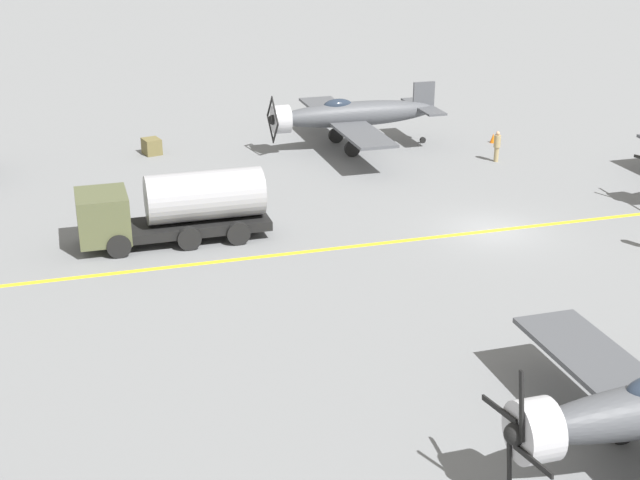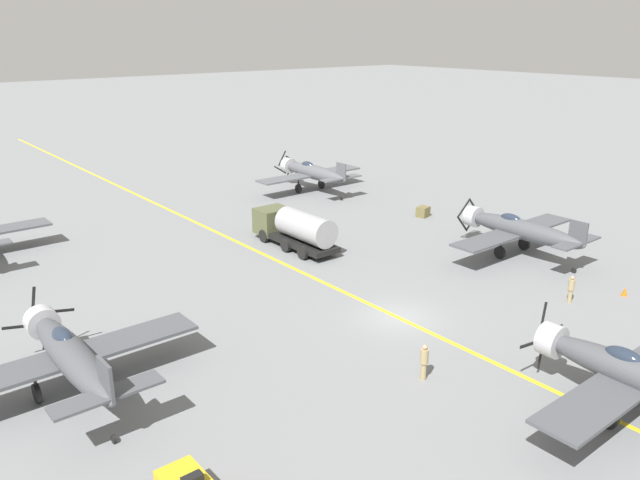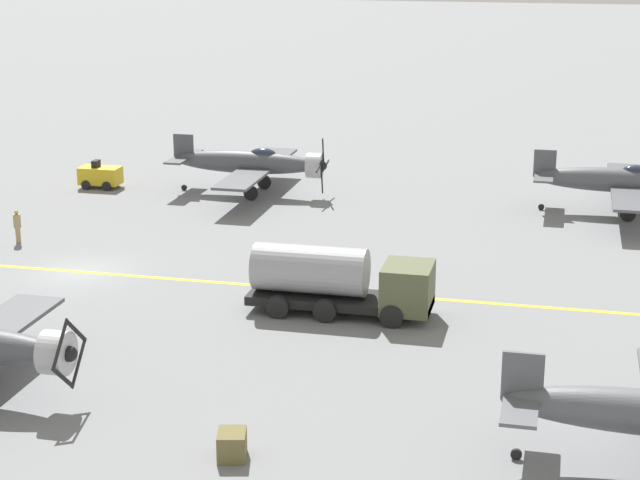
% 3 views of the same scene
% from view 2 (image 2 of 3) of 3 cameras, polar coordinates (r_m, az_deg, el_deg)
% --- Properties ---
extents(ground_plane, '(400.00, 400.00, 0.00)m').
position_cam_2_polar(ground_plane, '(36.30, 7.16, -7.06)').
color(ground_plane, slate).
extents(taxiway_stripe, '(0.30, 160.00, 0.01)m').
position_cam_2_polar(taxiway_stripe, '(36.30, 7.16, -7.05)').
color(taxiway_stripe, yellow).
rests_on(taxiway_stripe, ground).
extents(airplane_far_right, '(12.00, 9.98, 3.65)m').
position_cam_2_polar(airplane_far_right, '(63.61, -0.73, 6.23)').
color(airplane_far_right, '#56595E').
rests_on(airplane_far_right, ground).
extents(airplane_near_center, '(12.00, 9.98, 3.79)m').
position_cam_2_polar(airplane_near_center, '(29.60, 27.16, -11.04)').
color(airplane_near_center, '#4A4D52').
rests_on(airplane_near_center, ground).
extents(airplane_mid_right, '(12.00, 9.98, 3.65)m').
position_cam_2_polar(airplane_mid_right, '(47.31, 17.69, 0.97)').
color(airplane_mid_right, '#4C4E53').
rests_on(airplane_mid_right, ground).
extents(airplane_mid_left, '(12.00, 9.98, 3.78)m').
position_cam_2_polar(airplane_mid_left, '(30.18, -21.92, -9.68)').
color(airplane_mid_left, '#4A4C51').
rests_on(airplane_mid_left, ground).
extents(fuel_tanker, '(2.68, 8.00, 2.98)m').
position_cam_2_polar(fuel_tanker, '(47.01, -2.33, 1.10)').
color(fuel_tanker, black).
rests_on(fuel_tanker, ground).
extents(ground_crew_walking, '(0.37, 0.37, 1.71)m').
position_cam_2_polar(ground_crew_walking, '(40.53, 21.97, -4.09)').
color(ground_crew_walking, tan).
rests_on(ground_crew_walking, ground).
extents(ground_crew_inspecting, '(0.39, 0.39, 1.81)m').
position_cam_2_polar(ground_crew_inspecting, '(30.07, 9.50, -10.82)').
color(ground_crew_inspecting, tan).
rests_on(ground_crew_inspecting, ground).
extents(supply_crate_by_tanker, '(1.25, 1.12, 0.89)m').
position_cam_2_polar(supply_crate_by_tanker, '(55.85, 9.40, 2.57)').
color(supply_crate_by_tanker, brown).
rests_on(supply_crate_by_tanker, ground).
extents(traffic_cone, '(0.36, 0.36, 0.55)m').
position_cam_2_polar(traffic_cone, '(43.14, 26.09, -4.25)').
color(traffic_cone, orange).
rests_on(traffic_cone, ground).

